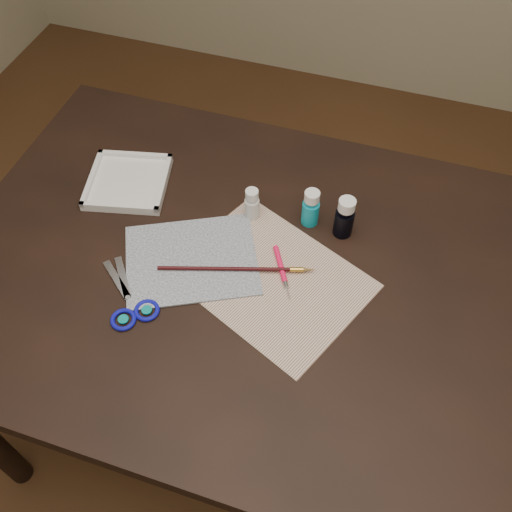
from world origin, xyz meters
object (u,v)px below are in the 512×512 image
(scissors, at_px, (122,293))
(palette_tray, at_px, (128,181))
(paint_bottle_white, at_px, (252,204))
(paint_bottle_cyan, at_px, (311,208))
(paper, at_px, (271,278))
(canvas, at_px, (191,260))
(paint_bottle_navy, at_px, (345,217))

(scissors, xyz_separation_m, palette_tray, (-0.12, 0.28, 0.01))
(paint_bottle_white, xyz_separation_m, paint_bottle_cyan, (0.13, 0.02, 0.01))
(paper, distance_m, canvas, 0.17)
(paper, height_order, scissors, scissors)
(paper, bearing_deg, paint_bottle_navy, 55.96)
(canvas, height_order, palette_tray, palette_tray)
(paint_bottle_cyan, relative_size, paint_bottle_navy, 0.91)
(paint_bottle_white, bearing_deg, paper, -59.24)
(paper, relative_size, paint_bottle_white, 4.64)
(paint_bottle_white, xyz_separation_m, palette_tray, (-0.30, 0.00, -0.03))
(scissors, distance_m, palette_tray, 0.31)
(paint_bottle_white, height_order, paint_bottle_cyan, paint_bottle_cyan)
(scissors, relative_size, palette_tray, 1.10)
(paint_bottle_white, bearing_deg, paint_bottle_cyan, 10.29)
(paper, bearing_deg, palette_tray, 158.73)
(paint_bottle_white, distance_m, paint_bottle_cyan, 0.13)
(paper, xyz_separation_m, palette_tray, (-0.39, 0.15, 0.01))
(palette_tray, bearing_deg, paint_bottle_navy, 1.37)
(paint_bottle_white, relative_size, palette_tray, 0.44)
(scissors, bearing_deg, paint_bottle_navy, -103.54)
(canvas, distance_m, palette_tray, 0.27)
(paint_bottle_white, bearing_deg, palette_tray, 179.55)
(paint_bottle_navy, bearing_deg, paint_bottle_cyan, 173.70)
(paint_bottle_white, relative_size, paint_bottle_navy, 0.79)
(paint_bottle_navy, distance_m, scissors, 0.49)
(canvas, bearing_deg, palette_tray, 144.10)
(canvas, distance_m, scissors, 0.16)
(paint_bottle_cyan, bearing_deg, palette_tray, -177.28)
(paint_bottle_cyan, relative_size, scissors, 0.47)
(canvas, distance_m, paint_bottle_cyan, 0.28)
(paint_bottle_navy, bearing_deg, paper, -124.04)
(paper, distance_m, paint_bottle_navy, 0.21)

